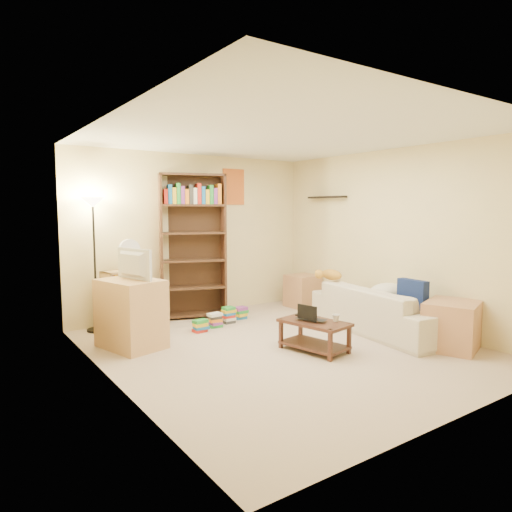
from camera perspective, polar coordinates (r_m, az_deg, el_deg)
name	(u,v)px	position (r m, az deg, el deg)	size (l,w,h in m)	color
room	(283,212)	(5.33, 3.40, 5.52)	(4.50, 4.54, 2.52)	#C0AA90
sofa	(381,309)	(6.43, 15.35, -6.45)	(1.09, 2.19, 0.61)	beige
navy_pillow	(413,294)	(6.12, 18.99, -4.50)	(0.40, 0.12, 0.36)	navy
cream_blanket	(387,292)	(6.52, 16.09, -4.33)	(0.56, 0.40, 0.24)	silver
tabby_cat	(329,275)	(6.80, 9.16, -2.31)	(0.49, 0.22, 0.17)	#C7892A
coffee_table	(314,333)	(5.45, 7.31, -9.47)	(0.60, 0.87, 0.36)	#45241A
laptop	(313,319)	(5.45, 7.14, -7.81)	(0.36, 0.42, 0.03)	black
laptop_screen	(307,313)	(5.34, 6.41, -7.07)	(0.01, 0.27, 0.18)	white
mug	(336,318)	(5.41, 9.96, -7.64)	(0.11, 0.11, 0.09)	silver
tv_remote	(301,315)	(5.64, 5.67, -7.39)	(0.04, 0.14, 0.02)	black
tv_stand	(131,314)	(5.70, -15.35, -6.96)	(0.55, 0.77, 0.82)	tan
television	(130,264)	(5.60, -15.51, -1.01)	(0.25, 0.64, 0.37)	black
tall_bookshelf	(193,243)	(6.96, -7.90, 1.68)	(1.03, 0.62, 2.18)	#432519
short_bookshelf	(126,299)	(6.59, -15.89, -5.23)	(0.68, 0.41, 0.82)	tan
desk_fan	(129,253)	(6.48, -15.55, 0.35)	(0.29, 0.16, 0.43)	white
floor_lamp	(93,225)	(6.46, -19.65, 3.68)	(0.31, 0.31, 1.81)	black
side_table	(302,291)	(7.81, 5.83, -4.36)	(0.47, 0.47, 0.54)	tan
end_cabinet	(452,325)	(5.95, 23.31, -7.94)	(0.68, 0.57, 0.57)	tan
book_stacks	(223,318)	(6.62, -4.19, -7.73)	(1.05, 0.46, 0.24)	red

